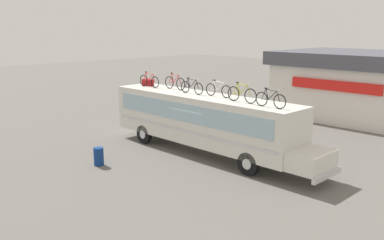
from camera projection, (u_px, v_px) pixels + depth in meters
The scene contains 11 objects.
ground_plane at pixel (202, 152), 22.93m from camera, with size 120.00×120.00×0.00m, color #605E59.
bus at pixel (205, 120), 22.37m from camera, with size 13.31×2.44×3.15m.
luggage_bag_1 at pixel (148, 82), 25.81m from camera, with size 0.70×0.41×0.39m, color maroon.
rooftop_bicycle_1 at pixel (149, 81), 25.09m from camera, with size 1.77×0.44×0.92m.
rooftop_bicycle_2 at pixel (175, 83), 24.20m from camera, with size 1.69×0.44×0.95m.
rooftop_bicycle_3 at pixel (192, 87), 22.62m from camera, with size 1.67×0.44×0.86m.
rooftop_bicycle_4 at pixel (218, 90), 21.60m from camera, with size 1.73×0.44×0.87m.
rooftop_bicycle_5 at pixel (242, 94), 20.03m from camera, with size 1.74×0.44×0.95m.
rooftop_bicycle_6 at pixel (270, 99), 18.73m from camera, with size 1.63×0.44×0.87m.
roadside_building at pixel (361, 84), 31.34m from camera, with size 11.59×8.83×4.88m.
trash_bin at pixel (99, 156), 20.71m from camera, with size 0.48×0.48×0.89m, color navy.
Camera 1 is at (15.30, -15.84, 6.66)m, focal length 39.48 mm.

